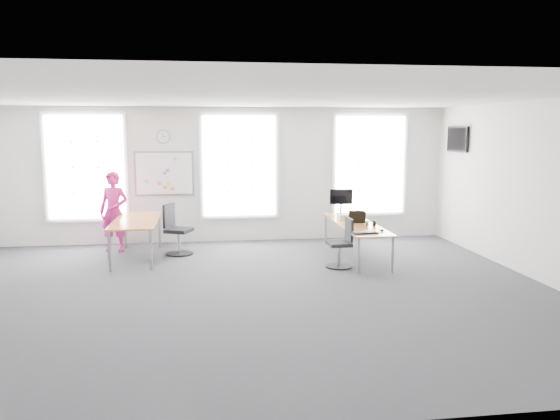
{
  "coord_description": "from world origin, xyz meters",
  "views": [
    {
      "loc": [
        -0.47,
        -8.21,
        2.5
      ],
      "look_at": [
        0.83,
        1.2,
        1.1
      ],
      "focal_mm": 35.0,
      "sensor_mm": 36.0,
      "label": 1
    }
  ],
  "objects": [
    {
      "name": "floor",
      "position": [
        0.0,
        0.0,
        0.0
      ],
      "size": [
        10.0,
        10.0,
        0.0
      ],
      "primitive_type": "plane",
      "color": "#2B2B30",
      "rests_on": "ground"
    },
    {
      "name": "ceiling",
      "position": [
        0.0,
        0.0,
        3.0
      ],
      "size": [
        10.0,
        10.0,
        0.0
      ],
      "primitive_type": "plane",
      "rotation": [
        3.14,
        0.0,
        0.0
      ],
      "color": "silver",
      "rests_on": "ground"
    },
    {
      "name": "wall_back",
      "position": [
        0.0,
        4.0,
        1.5
      ],
      "size": [
        10.0,
        0.0,
        10.0
      ],
      "primitive_type": "plane",
      "rotation": [
        1.57,
        0.0,
        0.0
      ],
      "color": "silver",
      "rests_on": "ground"
    },
    {
      "name": "wall_front",
      "position": [
        0.0,
        -4.0,
        1.5
      ],
      "size": [
        10.0,
        0.0,
        10.0
      ],
      "primitive_type": "plane",
      "rotation": [
        -1.57,
        0.0,
        0.0
      ],
      "color": "silver",
      "rests_on": "ground"
    },
    {
      "name": "wall_right",
      "position": [
        5.0,
        0.0,
        1.5
      ],
      "size": [
        0.0,
        10.0,
        10.0
      ],
      "primitive_type": "plane",
      "rotation": [
        1.57,
        0.0,
        -1.57
      ],
      "color": "silver",
      "rests_on": "ground"
    },
    {
      "name": "window_left",
      "position": [
        -3.0,
        3.97,
        1.7
      ],
      "size": [
        1.6,
        0.06,
        2.2
      ],
      "primitive_type": "cube",
      "color": "white",
      "rests_on": "wall_back"
    },
    {
      "name": "window_mid",
      "position": [
        0.3,
        3.97,
        1.7
      ],
      "size": [
        1.6,
        0.06,
        2.2
      ],
      "primitive_type": "cube",
      "color": "white",
      "rests_on": "wall_back"
    },
    {
      "name": "window_right",
      "position": [
        3.3,
        3.97,
        1.7
      ],
      "size": [
        1.6,
        0.06,
        2.2
      ],
      "primitive_type": "cube",
      "color": "white",
      "rests_on": "wall_back"
    },
    {
      "name": "desk_right",
      "position": [
        2.47,
        2.13,
        0.63
      ],
      "size": [
        0.73,
        2.75,
        0.67
      ],
      "color": "orange",
      "rests_on": "ground"
    },
    {
      "name": "desk_left",
      "position": [
        -1.81,
        2.55,
        0.7
      ],
      "size": [
        0.84,
        2.1,
        0.77
      ],
      "color": "orange",
      "rests_on": "ground"
    },
    {
      "name": "chair_right",
      "position": [
        1.99,
        1.31,
        0.4
      ],
      "size": [
        0.48,
        0.48,
        0.91
      ],
      "rotation": [
        0.0,
        0.0,
        -1.52
      ],
      "color": "black",
      "rests_on": "ground"
    },
    {
      "name": "chair_left",
      "position": [
        -1.06,
        2.8,
        0.45
      ],
      "size": [
        0.61,
        0.61,
        1.03
      ],
      "rotation": [
        0.0,
        0.0,
        1.15
      ],
      "color": "black",
      "rests_on": "ground"
    },
    {
      "name": "person",
      "position": [
        -2.34,
        3.27,
        0.83
      ],
      "size": [
        0.69,
        0.56,
        1.66
      ],
      "primitive_type": "imported",
      "rotation": [
        0.0,
        0.0,
        -0.3
      ],
      "color": "#BE1B70",
      "rests_on": "ground"
    },
    {
      "name": "whiteboard",
      "position": [
        -1.35,
        3.97,
        1.55
      ],
      "size": [
        1.2,
        0.03,
        0.9
      ],
      "primitive_type": "cube",
      "color": "white",
      "rests_on": "wall_back"
    },
    {
      "name": "wall_clock",
      "position": [
        -1.35,
        3.97,
        2.35
      ],
      "size": [
        0.3,
        0.04,
        0.3
      ],
      "primitive_type": "cylinder",
      "rotation": [
        1.57,
        0.0,
        0.0
      ],
      "color": "gray",
      "rests_on": "wall_back"
    },
    {
      "name": "tv",
      "position": [
        4.95,
        3.0,
        2.3
      ],
      "size": [
        0.06,
        0.9,
        0.55
      ],
      "primitive_type": "cube",
      "color": "black",
      "rests_on": "wall_right"
    },
    {
      "name": "keyboard",
      "position": [
        2.34,
        1.03,
        0.68
      ],
      "size": [
        0.49,
        0.24,
        0.02
      ],
      "primitive_type": "cube",
      "rotation": [
        0.0,
        0.0,
        0.16
      ],
      "color": "black",
      "rests_on": "desk_right"
    },
    {
      "name": "mouse",
      "position": [
        2.7,
        1.21,
        0.69
      ],
      "size": [
        0.09,
        0.12,
        0.04
      ],
      "primitive_type": "ellipsoid",
      "rotation": [
        0.0,
        0.0,
        0.13
      ],
      "color": "black",
      "rests_on": "desk_right"
    },
    {
      "name": "lens_cap",
      "position": [
        2.56,
        1.47,
        0.67
      ],
      "size": [
        0.07,
        0.07,
        0.01
      ],
      "primitive_type": "cylinder",
      "rotation": [
        0.0,
        0.0,
        0.18
      ],
      "color": "black",
      "rests_on": "desk_right"
    },
    {
      "name": "headphones",
      "position": [
        2.65,
        1.75,
        0.72
      ],
      "size": [
        0.19,
        0.1,
        0.11
      ],
      "rotation": [
        0.0,
        0.0,
        0.06
      ],
      "color": "black",
      "rests_on": "desk_right"
    },
    {
      "name": "laptop_sleeve",
      "position": [
        2.49,
        2.09,
        0.79
      ],
      "size": [
        0.32,
        0.23,
        0.25
      ],
      "rotation": [
        0.0,
        0.0,
        -0.2
      ],
      "color": "black",
      "rests_on": "desk_right"
    },
    {
      "name": "paper_stack",
      "position": [
        2.38,
        2.55,
        0.72
      ],
      "size": [
        0.34,
        0.26,
        0.11
      ],
      "primitive_type": "cube",
      "rotation": [
        0.0,
        0.0,
        0.06
      ],
      "color": "beige",
      "rests_on": "desk_right"
    },
    {
      "name": "monitor",
      "position": [
        2.47,
        3.29,
        1.0
      ],
      "size": [
        0.5,
        0.2,
        0.55
      ],
      "rotation": [
        0.0,
        0.0,
        -0.09
      ],
      "color": "black",
      "rests_on": "desk_right"
    }
  ]
}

